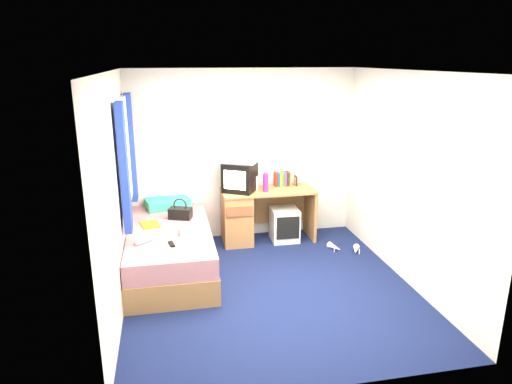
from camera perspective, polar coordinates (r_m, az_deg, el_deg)
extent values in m
plane|color=#0C1438|center=(5.33, 1.78, -11.88)|extent=(3.40, 3.40, 0.00)
plane|color=white|center=(4.70, 2.05, 14.88)|extent=(3.40, 3.40, 0.00)
plane|color=silver|center=(6.50, -1.51, 4.63)|extent=(3.20, 0.00, 3.20)
plane|color=silver|center=(3.34, 8.60, -7.15)|extent=(3.20, 0.00, 3.20)
plane|color=silver|center=(4.79, -17.10, -0.41)|extent=(0.00, 3.40, 3.40)
plane|color=silver|center=(5.46, 18.50, 1.50)|extent=(0.00, 3.40, 3.40)
cube|color=#A67645|center=(5.78, -10.61, -8.16)|extent=(1.00, 2.00, 0.30)
cube|color=brown|center=(5.43, -5.19, -9.48)|extent=(0.02, 0.70, 0.18)
cube|color=beige|center=(5.67, -10.76, -5.68)|extent=(0.98, 1.98, 0.24)
cube|color=#1C77B7|center=(6.41, -10.98, -1.37)|extent=(0.64, 0.49, 0.13)
cube|color=#A67645|center=(6.40, 1.52, 0.15)|extent=(1.30, 0.55, 0.03)
cube|color=#A67645|center=(6.43, -2.43, -3.28)|extent=(0.40, 0.52, 0.72)
cube|color=#A67645|center=(6.67, 6.78, -2.65)|extent=(0.04, 0.52, 0.72)
cube|color=#A67645|center=(6.77, 3.10, -1.47)|extent=(0.78, 0.03, 0.55)
cube|color=white|center=(6.55, 3.58, -4.07)|extent=(0.39, 0.39, 0.47)
cube|color=black|center=(6.29, -2.03, 1.91)|extent=(0.54, 0.53, 0.41)
cube|color=#D6D788|center=(6.12, -2.67, 1.49)|extent=(0.27, 0.17, 0.25)
cube|color=silver|center=(6.23, -2.06, 4.12)|extent=(0.56, 0.50, 0.09)
cube|color=maroon|center=(6.57, 2.45, 1.61)|extent=(0.03, 0.13, 0.20)
cube|color=navy|center=(6.58, 2.75, 1.63)|extent=(0.03, 0.13, 0.20)
cube|color=gold|center=(6.59, 3.05, 1.64)|extent=(0.03, 0.13, 0.20)
cube|color=#337F33|center=(6.59, 3.34, 1.66)|extent=(0.03, 0.13, 0.20)
cube|color=#7F337F|center=(6.60, 3.63, 1.67)|extent=(0.03, 0.13, 0.20)
cube|color=#262626|center=(6.61, 3.93, 1.69)|extent=(0.03, 0.13, 0.20)
cube|color=#B26633|center=(6.62, 4.22, 1.70)|extent=(0.03, 0.13, 0.20)
cube|color=black|center=(6.63, 4.98, 1.44)|extent=(0.02, 0.12, 0.14)
cylinder|color=#E82086|center=(6.29, 1.21, 1.13)|extent=(0.09, 0.09, 0.24)
cylinder|color=white|center=(6.37, 0.05, 1.16)|extent=(0.07, 0.07, 0.20)
cube|color=black|center=(5.94, -9.43, -2.64)|extent=(0.32, 0.25, 0.14)
torus|color=black|center=(5.90, -9.48, -1.63)|extent=(0.17, 0.08, 0.17)
cube|color=silver|center=(5.43, -7.97, -4.69)|extent=(0.29, 0.25, 0.09)
cube|color=#CBDC18|center=(5.80, -13.09, -3.97)|extent=(0.27, 0.32, 0.01)
cylinder|color=silver|center=(5.26, -13.86, -5.84)|extent=(0.20, 0.18, 0.07)
cube|color=yellow|center=(5.01, -10.46, -7.14)|extent=(0.20, 0.19, 0.01)
cube|color=black|center=(5.15, -10.52, -6.42)|extent=(0.08, 0.17, 0.02)
cube|color=silver|center=(5.60, -16.28, 4.67)|extent=(0.02, 0.90, 1.10)
cube|color=white|center=(5.51, -16.67, 10.69)|extent=(0.06, 1.06, 0.08)
cube|color=white|center=(5.74, -15.71, -1.10)|extent=(0.06, 1.06, 0.08)
cube|color=navy|center=(5.03, -16.18, 2.82)|extent=(0.08, 0.24, 1.40)
cube|color=navy|center=(6.18, -15.36, 5.33)|extent=(0.08, 0.24, 1.40)
cone|color=white|center=(6.37, 9.82, -6.82)|extent=(0.17, 0.24, 0.09)
cone|color=white|center=(6.34, 12.38, -7.08)|extent=(0.18, 0.24, 0.09)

